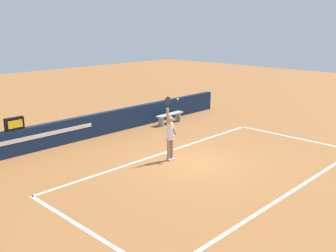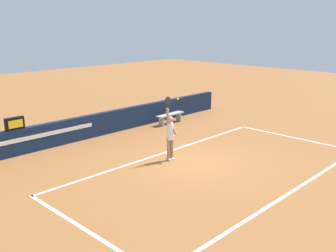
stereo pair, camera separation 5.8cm
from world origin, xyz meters
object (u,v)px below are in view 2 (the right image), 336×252
at_px(tennis_player, 170,134).
at_px(courtside_bench_near, 170,116).
at_px(tennis_ball, 178,99).
at_px(speed_display, 15,124).

xyz_separation_m(tennis_player, courtside_bench_near, (3.89, 3.74, -0.60)).
bearing_deg(tennis_ball, courtside_bench_near, 46.84).
bearing_deg(tennis_player, tennis_ball, -13.52).
height_order(tennis_player, tennis_ball, tennis_player).
distance_m(tennis_ball, courtside_bench_near, 5.55).
bearing_deg(tennis_ball, tennis_player, 166.48).
bearing_deg(tennis_player, courtside_bench_near, 43.81).
height_order(speed_display, tennis_player, tennis_player).
relative_size(speed_display, courtside_bench_near, 0.42).
xyz_separation_m(tennis_player, tennis_ball, (0.32, -0.08, 1.25)).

